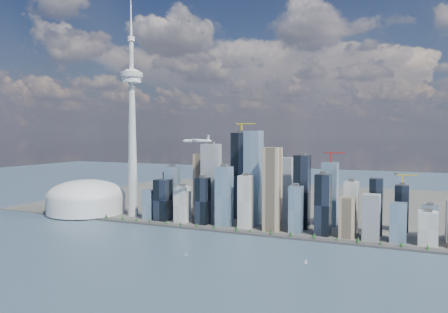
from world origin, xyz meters
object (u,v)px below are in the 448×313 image
at_px(airplane, 197,140).
at_px(dome_stadium, 86,199).
at_px(needle_tower, 132,123).
at_px(sailboat_east, 306,262).
at_px(sailboat_west, 186,254).

bearing_deg(airplane, dome_stadium, 142.82).
xyz_separation_m(needle_tower, sailboat_east, (489.76, -216.25, -233.00)).
bearing_deg(airplane, needle_tower, 133.24).
distance_m(airplane, sailboat_east, 342.72).
bearing_deg(dome_stadium, sailboat_west, -29.39).
xyz_separation_m(needle_tower, sailboat_west, (289.84, -252.07, -233.22)).
relative_size(needle_tower, dome_stadium, 2.75).
relative_size(dome_stadium, airplane, 3.40).
distance_m(dome_stadium, airplane, 413.22).
bearing_deg(needle_tower, dome_stadium, -175.91).
bearing_deg(sailboat_west, airplane, 123.71).
xyz_separation_m(sailboat_west, sailboat_east, (199.91, 35.82, 0.21)).
bearing_deg(sailboat_west, sailboat_east, 23.37).
relative_size(sailboat_west, sailboat_east, 0.93).
bearing_deg(needle_tower, sailboat_east, -23.82).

